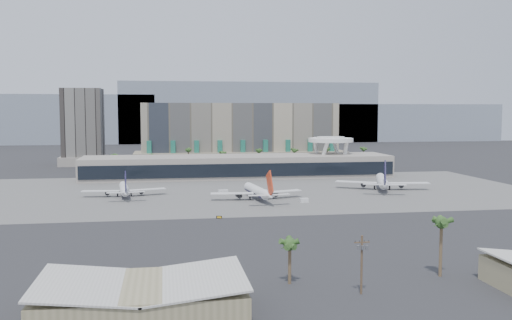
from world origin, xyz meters
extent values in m
plane|color=#232326|center=(0.00, 0.00, 0.00)|extent=(900.00, 900.00, 0.00)
cube|color=#5B5B59|center=(0.00, 55.00, 0.03)|extent=(260.00, 130.00, 0.06)
cube|color=gray|center=(-180.00, 470.00, 27.50)|extent=(260.00, 60.00, 55.00)
cube|color=gray|center=(60.00, 470.00, 35.00)|extent=(300.00, 60.00, 70.00)
cube|color=gray|center=(260.00, 470.00, 22.50)|extent=(220.00, 60.00, 45.00)
cube|color=tan|center=(10.00, 175.00, 21.00)|extent=(130.00, 22.00, 42.00)
cube|color=gray|center=(10.00, 173.00, 5.00)|extent=(140.00, 30.00, 10.00)
cube|color=#20715B|center=(-50.00, 163.00, 9.00)|extent=(3.00, 2.00, 18.00)
cube|color=#20715B|center=(-35.00, 163.00, 9.00)|extent=(3.00, 2.00, 18.00)
cube|color=#20715B|center=(-20.00, 163.00, 9.00)|extent=(3.00, 2.00, 18.00)
cube|color=#20715B|center=(-5.00, 163.00, 9.00)|extent=(3.00, 2.00, 18.00)
cube|color=#20715B|center=(10.00, 163.00, 9.00)|extent=(3.00, 2.00, 18.00)
cube|color=#20715B|center=(25.00, 163.00, 9.00)|extent=(3.00, 2.00, 18.00)
cube|color=#20715B|center=(40.00, 163.00, 9.00)|extent=(3.00, 2.00, 18.00)
cube|color=#20715B|center=(55.00, 163.00, 9.00)|extent=(3.00, 2.00, 18.00)
cube|color=#20715B|center=(70.00, 163.00, 9.00)|extent=(3.00, 2.00, 18.00)
cube|color=black|center=(-95.00, 200.00, 26.00)|extent=(26.00, 26.00, 52.00)
cube|color=#A0998D|center=(-95.00, 200.00, 3.00)|extent=(30.00, 30.00, 6.00)
cube|color=#A0998D|center=(0.00, 110.00, 6.00)|extent=(170.00, 32.00, 12.00)
cube|color=black|center=(0.00, 93.80, 5.50)|extent=(168.00, 0.60, 7.00)
cube|color=black|center=(0.00, 110.00, 13.25)|extent=(170.00, 12.00, 2.50)
cylinder|color=white|center=(61.36, 122.36, 11.00)|extent=(6.98, 6.99, 21.89)
cylinder|color=white|center=(48.64, 122.36, 11.00)|extent=(6.98, 6.99, 21.89)
cylinder|color=white|center=(48.64, 109.64, 11.00)|extent=(6.98, 6.99, 21.89)
cylinder|color=white|center=(61.36, 109.64, 11.00)|extent=(6.98, 6.99, 21.89)
cylinder|color=white|center=(55.00, 116.00, 20.00)|extent=(26.00, 26.00, 2.20)
cylinder|color=white|center=(55.00, 116.00, 21.30)|extent=(16.00, 16.00, 1.20)
cylinder|color=brown|center=(-70.00, 145.00, 6.00)|extent=(0.70, 0.70, 12.00)
sphere|color=#305522|center=(-70.00, 145.00, 11.70)|extent=(2.80, 2.80, 2.80)
cylinder|color=brown|center=(-48.00, 145.00, 6.00)|extent=(0.70, 0.70, 12.00)
sphere|color=#305522|center=(-48.00, 145.00, 11.70)|extent=(2.80, 2.80, 2.80)
cylinder|color=brown|center=(-26.00, 145.00, 6.00)|extent=(0.70, 0.70, 12.00)
sphere|color=#305522|center=(-26.00, 145.00, 11.70)|extent=(2.80, 2.80, 2.80)
cylinder|color=brown|center=(-5.00, 145.00, 6.00)|extent=(0.70, 0.70, 12.00)
sphere|color=#305522|center=(-5.00, 145.00, 11.70)|extent=(2.80, 2.80, 2.80)
cylinder|color=brown|center=(18.00, 145.00, 6.00)|extent=(0.70, 0.70, 12.00)
sphere|color=#305522|center=(18.00, 145.00, 11.70)|extent=(2.80, 2.80, 2.80)
cylinder|color=brown|center=(40.00, 145.00, 6.00)|extent=(0.70, 0.70, 12.00)
sphere|color=#305522|center=(40.00, 145.00, 11.70)|extent=(2.80, 2.80, 2.80)
cylinder|color=brown|center=(62.00, 145.00, 6.00)|extent=(0.70, 0.70, 12.00)
sphere|color=#305522|center=(62.00, 145.00, 11.70)|extent=(2.80, 2.80, 2.80)
cylinder|color=brown|center=(85.00, 145.00, 6.00)|extent=(0.70, 0.70, 12.00)
sphere|color=#305522|center=(85.00, 145.00, 11.70)|extent=(2.80, 2.80, 2.80)
cube|color=#8F865F|center=(-45.00, -102.00, 3.00)|extent=(36.00, 22.00, 6.00)
cube|color=silver|center=(-54.00, -102.00, 6.40)|extent=(18.65, 22.60, 2.30)
cube|color=silver|center=(-36.00, -102.00, 6.40)|extent=(18.65, 22.60, 2.30)
cylinder|color=#4C3826|center=(-2.00, -96.00, 6.00)|extent=(0.44, 0.44, 12.00)
cube|color=#4C3826|center=(-2.00, -96.00, 10.60)|extent=(3.20, 0.22, 0.22)
cylinder|color=slate|center=(-2.90, -96.35, 9.60)|extent=(0.56, 0.56, 0.90)
cylinder|color=slate|center=(-2.00, -96.35, 9.60)|extent=(0.56, 0.56, 0.90)
cylinder|color=slate|center=(-1.10, -96.35, 9.60)|extent=(0.56, 0.56, 0.90)
cylinder|color=black|center=(-3.40, -96.00, 10.85)|extent=(0.12, 0.12, 0.30)
cylinder|color=black|center=(-0.60, -96.00, 10.85)|extent=(0.12, 0.12, 0.30)
cylinder|color=white|center=(-58.04, 47.57, 3.21)|extent=(6.03, 24.58, 3.57)
cylinder|color=#131035|center=(-58.04, 47.57, 3.08)|extent=(5.91, 24.09, 3.50)
cone|color=white|center=(-59.46, 61.46, 3.21)|extent=(3.96, 4.36, 3.57)
cone|color=white|center=(-56.44, 31.91, 3.48)|extent=(4.37, 8.35, 3.57)
cube|color=white|center=(-67.71, 45.69, 2.68)|extent=(16.35, 5.27, 0.31)
cube|color=white|center=(-48.18, 47.68, 2.68)|extent=(16.38, 8.32, 0.31)
cylinder|color=black|center=(-65.10, 46.40, 1.78)|extent=(2.32, 3.75, 1.96)
cylinder|color=black|center=(-50.89, 47.86, 1.78)|extent=(2.32, 3.75, 1.96)
cube|color=#131035|center=(-56.30, 30.58, 8.12)|extent=(1.27, 8.11, 9.39)
cube|color=white|center=(-60.34, 30.62, 3.93)|extent=(7.21, 2.23, 0.22)
cube|color=white|center=(-52.35, 31.44, 3.93)|extent=(7.40, 3.61, 0.22)
cylinder|color=black|center=(-59.01, 57.02, 0.71)|extent=(0.45, 0.45, 1.43)
cylinder|color=black|center=(-60.79, 46.39, 0.71)|extent=(0.62, 0.62, 1.43)
cylinder|color=black|center=(-55.11, 46.98, 0.71)|extent=(0.62, 0.62, 1.43)
cylinder|color=white|center=(-2.71, 30.22, 3.53)|extent=(6.92, 27.01, 3.92)
cylinder|color=#131035|center=(-2.71, 30.22, 3.38)|extent=(6.78, 26.47, 3.84)
cone|color=white|center=(-4.45, 45.45, 3.53)|extent=(4.39, 4.83, 3.92)
cone|color=white|center=(-0.75, 13.04, 3.82)|extent=(4.89, 9.21, 3.92)
cube|color=white|center=(-13.31, 28.02, 2.94)|extent=(17.94, 5.59, 0.34)
cube|color=white|center=(8.11, 30.46, 2.94)|extent=(17.97, 9.32, 0.34)
cylinder|color=black|center=(-10.45, 28.84, 1.96)|extent=(2.59, 4.14, 2.16)
cylinder|color=black|center=(5.13, 30.62, 1.96)|extent=(2.59, 4.14, 2.16)
cube|color=#B73014|center=(-0.59, 11.58, 8.92)|extent=(1.49, 8.90, 10.32)
cube|color=white|center=(-5.02, 11.57, 4.31)|extent=(7.89, 2.36, 0.25)
cube|color=white|center=(3.74, 12.57, 4.31)|extent=(8.13, 4.05, 0.25)
cylinder|color=black|center=(-3.89, 40.58, 0.78)|extent=(0.49, 0.49, 1.57)
cylinder|color=black|center=(-5.72, 28.89, 0.78)|extent=(0.69, 0.69, 1.57)
cylinder|color=black|center=(0.52, 29.60, 0.78)|extent=(0.69, 0.69, 1.57)
cylinder|color=white|center=(60.67, 50.63, 3.90)|extent=(13.50, 29.44, 4.34)
cylinder|color=#131035|center=(60.67, 50.63, 3.74)|extent=(13.23, 28.85, 4.25)
cone|color=white|center=(66.05, 66.72, 3.90)|extent=(5.66, 6.01, 4.34)
cone|color=white|center=(54.60, 32.49, 4.23)|extent=(7.21, 10.63, 4.34)
cube|color=white|center=(49.01, 53.39, 3.25)|extent=(19.03, 13.65, 0.38)
cube|color=white|center=(71.64, 45.82, 3.25)|extent=(19.89, 6.52, 0.38)
cylinder|color=black|center=(52.27, 52.87, 2.17)|extent=(3.64, 4.87, 2.39)
cylinder|color=black|center=(68.72, 47.37, 2.17)|extent=(3.64, 4.87, 2.39)
cube|color=#131035|center=(54.08, 30.95, 9.87)|extent=(3.64, 9.51, 11.42)
cube|color=white|center=(49.62, 33.01, 4.77)|extent=(8.83, 6.01, 0.27)
cube|color=white|center=(58.88, 29.91, 4.77)|extent=(8.97, 3.93, 0.27)
cylinder|color=black|center=(64.33, 61.58, 0.87)|extent=(0.54, 0.54, 1.74)
cylinder|color=black|center=(57.03, 50.71, 0.87)|extent=(0.76, 0.76, 1.74)
cylinder|color=black|center=(63.61, 48.50, 0.87)|extent=(0.76, 0.76, 1.74)
cube|color=silver|center=(-15.22, 45.24, 1.05)|extent=(4.41, 2.34, 2.10)
cube|color=silver|center=(14.69, 18.02, 0.88)|extent=(3.65, 2.39, 1.76)
cube|color=black|center=(-22.43, -10.64, 0.45)|extent=(2.00, 0.78, 0.91)
cube|color=gold|center=(-22.43, -10.80, 0.45)|extent=(1.41, 0.42, 0.54)
cylinder|color=black|center=(-23.16, -10.64, 0.27)|extent=(0.11, 0.11, 0.54)
cylinder|color=black|center=(-21.71, -10.64, 0.27)|extent=(0.11, 0.11, 0.54)
cylinder|color=brown|center=(-14.75, -86.98, 4.46)|extent=(0.70, 0.70, 8.92)
sphere|color=#305522|center=(-14.75, -86.98, 8.62)|extent=(2.80, 2.80, 2.80)
cylinder|color=brown|center=(19.62, -87.00, 6.24)|extent=(0.70, 0.70, 12.48)
sphere|color=#305522|center=(19.62, -87.00, 12.18)|extent=(2.80, 2.80, 2.80)
camera|label=1|loc=(-40.93, -203.17, 36.79)|focal=40.00mm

